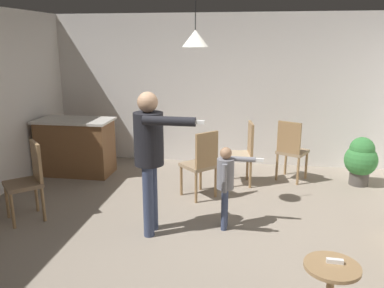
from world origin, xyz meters
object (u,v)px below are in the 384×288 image
object	(u,v)px
side_table_by_couch	(330,287)
dining_chair_centre_back	(291,148)
potted_plant_corner	(361,159)
person_child	(226,179)
spare_remote_on_table	(335,261)
dining_chair_spare	(29,178)
kitchen_counter	(76,147)
dining_chair_by_counter	(202,162)
person_adult	(150,148)
dining_chair_near_wall	(243,151)

from	to	relation	value
side_table_by_couch	dining_chair_centre_back	bearing A→B (deg)	90.52
side_table_by_couch	potted_plant_corner	bearing A→B (deg)	72.71
person_child	spare_remote_on_table	size ratio (longest dim) A/B	7.87
person_child	dining_chair_spare	world-z (taller)	person_child
kitchen_counter	dining_chair_by_counter	xyz separation A→B (m)	(2.26, -0.75, 0.07)
person_adult	potted_plant_corner	distance (m)	3.57
dining_chair_centre_back	dining_chair_near_wall	bearing A→B (deg)	-133.63
person_child	dining_chair_near_wall	xyz separation A→B (m)	(0.15, 1.58, -0.09)
dining_chair_centre_back	potted_plant_corner	bearing A→B (deg)	26.12
dining_chair_by_counter	dining_chair_spare	bearing A→B (deg)	160.56
person_child	dining_chair_centre_back	size ratio (longest dim) A/B	1.02
kitchen_counter	spare_remote_on_table	distance (m)	4.82
potted_plant_corner	dining_chair_by_counter	bearing A→B (deg)	-159.12
side_table_by_couch	spare_remote_on_table	world-z (taller)	spare_remote_on_table
person_adult	dining_chair_spare	world-z (taller)	person_adult
dining_chair_spare	potted_plant_corner	world-z (taller)	dining_chair_spare
spare_remote_on_table	person_adult	bearing A→B (deg)	145.42
dining_chair_spare	spare_remote_on_table	xyz separation A→B (m)	(3.45, -1.40, -0.01)
dining_chair_centre_back	spare_remote_on_table	bearing A→B (deg)	-62.01
person_child	side_table_by_couch	bearing A→B (deg)	32.50
person_child	potted_plant_corner	distance (m)	2.71
side_table_by_couch	potted_plant_corner	size ratio (longest dim) A/B	0.67
potted_plant_corner	dining_chair_near_wall	bearing A→B (deg)	-172.29
side_table_by_couch	dining_chair_by_counter	xyz separation A→B (m)	(-1.36, 2.44, 0.22)
person_adult	person_child	bearing A→B (deg)	107.47
person_child	potted_plant_corner	world-z (taller)	person_child
side_table_by_couch	spare_remote_on_table	distance (m)	0.21
dining_chair_near_wall	dining_chair_centre_back	size ratio (longest dim) A/B	1.00
person_adult	potted_plant_corner	bearing A→B (deg)	127.28
person_adult	spare_remote_on_table	xyz separation A→B (m)	(1.82, -1.25, -0.51)
dining_chair_by_counter	dining_chair_near_wall	distance (m)	0.88
dining_chair_centre_back	spare_remote_on_table	distance (m)	3.35
kitchen_counter	dining_chair_by_counter	bearing A→B (deg)	-18.28
dining_chair_by_counter	potted_plant_corner	size ratio (longest dim) A/B	1.29
dining_chair_centre_back	person_child	bearing A→B (deg)	-89.27
dining_chair_near_wall	dining_chair_spare	xyz separation A→B (m)	(-2.63, -1.69, 0.00)
person_adult	spare_remote_on_table	size ratio (longest dim) A/B	12.96
side_table_by_couch	dining_chair_near_wall	distance (m)	3.22
dining_chair_by_counter	potted_plant_corner	world-z (taller)	dining_chair_by_counter
person_child	potted_plant_corner	bearing A→B (deg)	133.46
dining_chair_near_wall	dining_chair_spare	bearing A→B (deg)	114.13
side_table_by_couch	spare_remote_on_table	size ratio (longest dim) A/B	4.00
kitchen_counter	dining_chair_centre_back	distance (m)	3.59
kitchen_counter	dining_chair_centre_back	size ratio (longest dim) A/B	1.26
dining_chair_by_counter	person_adult	bearing A→B (deg)	-156.31
dining_chair_by_counter	dining_chair_spare	distance (m)	2.31
kitchen_counter	person_adult	size ratio (longest dim) A/B	0.75
dining_chair_spare	spare_remote_on_table	bearing A→B (deg)	-155.13
dining_chair_by_counter	spare_remote_on_table	distance (m)	2.78
side_table_by_couch	dining_chair_by_counter	world-z (taller)	dining_chair_by_counter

